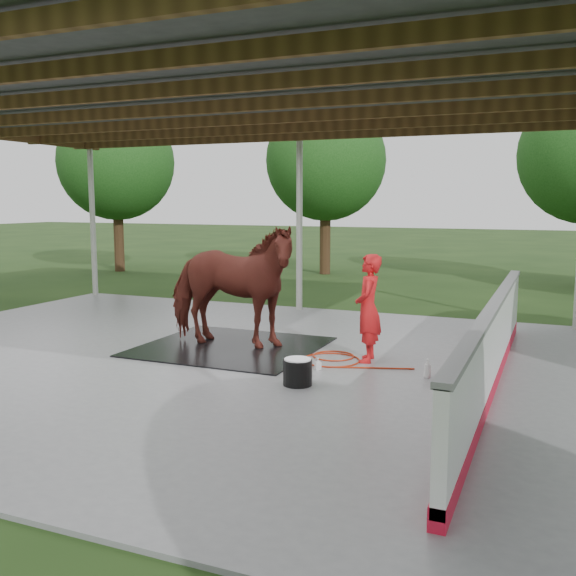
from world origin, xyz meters
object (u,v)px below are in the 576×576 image
at_px(dasher_board, 493,348).
at_px(horse, 230,286).
at_px(handler, 368,308).
at_px(wash_bucket, 298,371).

distance_m(dasher_board, horse, 4.36).
height_order(handler, wash_bucket, handler).
relative_size(handler, wash_bucket, 4.21).
bearing_deg(wash_bucket, horse, 139.27).
xyz_separation_m(dasher_board, handler, (-1.89, 0.79, 0.28)).
distance_m(dasher_board, handler, 2.07).
xyz_separation_m(handler, wash_bucket, (-0.50, -1.61, -0.64)).
relative_size(horse, handler, 1.47).
bearing_deg(horse, dasher_board, -103.41).
height_order(horse, wash_bucket, horse).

